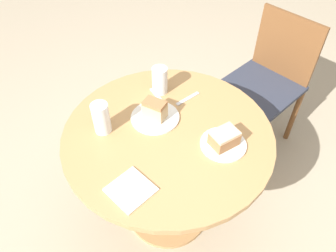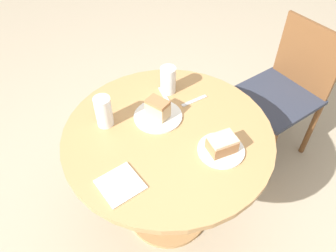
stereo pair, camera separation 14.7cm
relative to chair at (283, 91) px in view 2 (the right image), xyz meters
name	(u,v)px [view 2 (the right image)]	position (x,y,z in m)	size (l,w,h in m)	color
ground_plane	(168,211)	(0.11, -0.91, -0.48)	(8.00, 8.00, 0.00)	tan
table	(168,154)	(0.11, -0.91, 0.07)	(0.97, 0.97, 0.70)	tan
chair	(283,91)	(0.00, 0.00, 0.00)	(0.48, 0.49, 0.89)	brown
plate_near	(158,116)	(0.00, -0.90, 0.23)	(0.23, 0.23, 0.01)	silver
plate_far	(221,150)	(0.33, -0.77, 0.23)	(0.20, 0.20, 0.01)	silver
cake_slice_near	(158,108)	(0.00, -0.90, 0.28)	(0.12, 0.10, 0.09)	tan
cake_slice_far	(222,144)	(0.33, -0.77, 0.27)	(0.10, 0.13, 0.07)	#9E6B42
glass_lemonade	(104,113)	(-0.09, -1.13, 0.29)	(0.08, 0.08, 0.15)	beige
glass_water	(168,81)	(-0.14, -0.76, 0.29)	(0.08, 0.08, 0.14)	silver
napkin_stack	(120,185)	(0.26, -1.22, 0.23)	(0.17, 0.17, 0.01)	silver
fork	(166,98)	(-0.10, -0.80, 0.22)	(0.18, 0.05, 0.00)	silver
spoon	(194,101)	(-0.01, -0.69, 0.22)	(0.02, 0.15, 0.00)	silver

